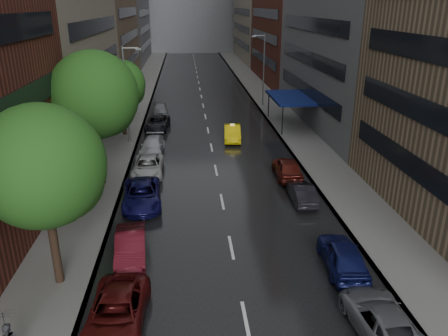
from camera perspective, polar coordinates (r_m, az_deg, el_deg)
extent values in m
cube|color=black|center=(62.37, -2.90, 8.94)|extent=(14.00, 140.00, 0.01)
cube|color=gray|center=(62.68, -11.24, 8.70)|extent=(4.00, 140.00, 0.15)
cube|color=gray|center=(63.32, 5.37, 9.12)|extent=(4.00, 140.00, 0.15)
cube|color=#937A5B|center=(76.11, -15.52, 18.74)|extent=(8.00, 28.00, 22.00)
cube|color=slate|center=(50.09, 16.02, 19.16)|extent=(8.00, 28.00, 24.00)
cylinder|color=#382619|center=(22.03, -21.37, -8.70)|extent=(0.40, 0.40, 4.86)
sphere|color=#1E5116|center=(20.58, -22.68, 0.20)|extent=(5.55, 5.55, 5.55)
cylinder|color=#382619|center=(32.97, -15.89, 2.22)|extent=(0.40, 0.40, 5.40)
sphere|color=#1E5116|center=(31.98, -16.60, 9.12)|extent=(6.18, 6.18, 6.18)
cylinder|color=#382619|center=(45.52, -13.00, 6.71)|extent=(0.40, 0.40, 4.21)
sphere|color=#1E5116|center=(44.88, -13.32, 10.62)|extent=(4.81, 4.81, 4.81)
imported|color=yellow|center=(43.20, 1.10, 4.62)|extent=(1.94, 4.61, 1.48)
imported|color=#4D0F0F|center=(19.56, -13.85, -17.90)|extent=(2.56, 5.19, 1.42)
imported|color=#56111B|center=(23.83, -12.10, -10.01)|extent=(1.90, 4.54, 1.46)
imported|color=#110F47|center=(29.70, -10.69, -3.43)|extent=(2.90, 5.58, 1.50)
imported|color=#BABABA|center=(34.77, -9.91, 0.19)|extent=(2.36, 5.08, 1.41)
imported|color=#A6A8AF|center=(39.96, -9.33, 2.91)|extent=(2.21, 4.83, 1.37)
imported|color=black|center=(47.56, -8.71, 5.85)|extent=(2.78, 5.24, 1.40)
imported|color=slate|center=(53.85, -8.33, 7.67)|extent=(2.03, 4.49, 1.50)
imported|color=slate|center=(19.82, 19.94, -18.17)|extent=(2.47, 5.01, 1.37)
imported|color=#0F1448|center=(23.28, 15.23, -10.95)|extent=(2.17, 4.72, 1.57)
imported|color=black|center=(30.18, 10.12, -3.17)|extent=(1.50, 4.09, 1.34)
imported|color=#561711|center=(34.11, 8.26, 0.04)|extent=(2.06, 4.76, 1.60)
imported|color=black|center=(18.72, -26.81, -17.60)|extent=(0.96, 0.98, 0.88)
cylinder|color=gray|center=(42.17, -12.66, 9.20)|extent=(0.18, 0.18, 9.00)
cube|color=gray|center=(41.41, -11.14, 14.99)|extent=(0.50, 0.22, 0.16)
cylinder|color=gray|center=(57.48, 5.21, 12.58)|extent=(0.18, 0.18, 9.00)
cube|color=gray|center=(56.81, 3.90, 16.78)|extent=(0.50, 0.22, 0.16)
cube|color=navy|center=(48.33, 8.64, 9.07)|extent=(4.00, 8.00, 0.25)
cylinder|color=black|center=(44.70, 7.64, 6.20)|extent=(0.12, 0.12, 3.00)
cylinder|color=black|center=(51.94, 5.85, 8.31)|extent=(0.12, 0.12, 3.00)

